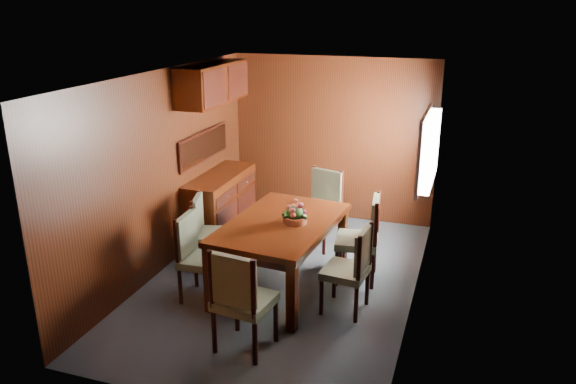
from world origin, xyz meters
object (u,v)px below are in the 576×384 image
(sideboard, at_px, (221,206))
(chair_head, at_px, (240,296))
(dining_table, at_px, (281,231))
(flower_centerpiece, at_px, (295,212))
(chair_right_near, at_px, (352,265))
(chair_left_near, at_px, (196,252))

(sideboard, relative_size, chair_head, 1.33)
(dining_table, bearing_deg, flower_centerpiece, 5.53)
(dining_table, relative_size, chair_head, 1.72)
(chair_right_near, relative_size, flower_centerpiece, 3.41)
(dining_table, height_order, chair_right_near, chair_right_near)
(sideboard, relative_size, dining_table, 0.77)
(chair_left_near, bearing_deg, flower_centerpiece, 115.14)
(chair_left_near, relative_size, flower_centerpiece, 3.49)
(dining_table, height_order, chair_left_near, chair_left_near)
(chair_head, relative_size, flower_centerpiece, 3.73)
(sideboard, xyz_separation_m, chair_left_near, (0.47, -1.64, 0.10))
(sideboard, bearing_deg, chair_right_near, -33.09)
(sideboard, bearing_deg, chair_left_near, -73.90)
(chair_right_near, height_order, flower_centerpiece, flower_centerpiece)
(chair_right_near, bearing_deg, dining_table, 78.25)
(sideboard, distance_m, chair_head, 2.79)
(flower_centerpiece, bearing_deg, dining_table, -179.40)
(flower_centerpiece, bearing_deg, chair_right_near, -21.05)
(chair_left_near, bearing_deg, chair_head, 44.15)
(dining_table, xyz_separation_m, flower_centerpiece, (0.16, 0.00, 0.25))
(chair_left_near, xyz_separation_m, chair_right_near, (1.68, 0.24, -0.01))
(chair_left_near, bearing_deg, chair_right_near, 95.19)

